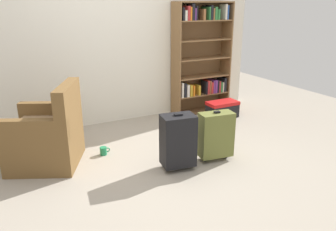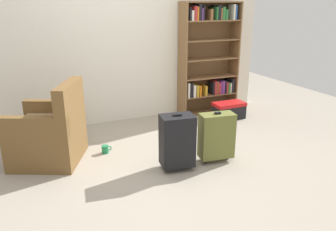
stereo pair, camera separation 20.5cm
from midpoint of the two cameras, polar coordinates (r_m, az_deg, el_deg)
The scene contains 8 objects.
ground_plane at distance 3.68m, azimuth 0.79°, elevation -8.72°, with size 8.21×8.21×0.00m, color #9E9384.
back_wall at distance 4.90m, azimuth -7.76°, elevation 13.91°, with size 4.69×0.10×2.60m, color silver.
bookshelf at distance 5.35m, azimuth 7.96°, elevation 9.73°, with size 0.95×0.30×1.72m.
armchair at distance 3.89m, azimuth -18.04°, elevation -3.06°, with size 0.93×0.93×0.90m.
mug at distance 4.02m, azimuth -9.24°, elevation -5.74°, with size 0.12×0.08×0.10m.
storage_box at distance 5.22m, azimuth 11.48°, elevation 0.92°, with size 0.48×0.26×0.25m.
suitcase_black at distance 3.51m, azimuth 3.25°, elevation -4.34°, with size 0.38×0.28×0.62m.
suitcase_olive at distance 3.74m, azimuth 9.86°, elevation -3.46°, with size 0.40×0.23×0.58m.
Camera 2 is at (-1.27, -3.01, 1.70)m, focal length 35.61 mm.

